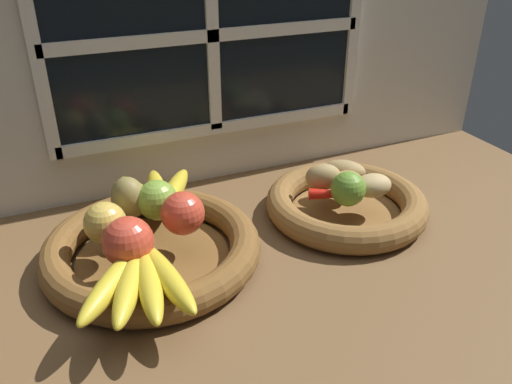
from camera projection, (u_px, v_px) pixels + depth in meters
The scene contains 17 objects.
ground_plane at pixel (270, 250), 93.76cm from camera, with size 140.00×90.00×3.00cm, color brown.
back_wall at pixel (209, 49), 103.79cm from camera, with size 140.00×4.60×55.00cm.
fruit_bowl_left at pixel (152, 249), 87.34cm from camera, with size 36.38×36.38×5.13cm.
fruit_bowl_right at pixel (346, 204), 100.56cm from camera, with size 30.88×30.88×5.13cm.
apple_green_back at pixel (157, 200), 89.25cm from camera, with size 7.00×7.00×7.00cm, color #7AA338.
apple_red_front at pixel (128, 242), 77.34cm from camera, with size 7.74×7.74×7.74cm, color #CC422D.
apple_golden_left at pixel (105, 223), 82.97cm from camera, with size 6.79×6.79×6.79cm, color gold.
apple_red_right at pixel (183, 213), 85.13cm from camera, with size 7.23×7.23×7.23cm, color #CC422D.
pear_brown at pixel (128, 198), 89.31cm from camera, with size 5.72×6.32×7.58cm, color olive.
banana_bunch_front at pixel (140, 279), 73.11cm from camera, with size 17.05×20.28×3.37cm.
banana_bunch_back at pixel (158, 192), 95.64cm from camera, with size 15.19×17.54×3.23cm.
potato_back at pixel (345, 170), 102.73cm from camera, with size 8.19×4.72×4.05cm, color #A38451.
potato_oblong at pixel (323, 177), 99.08cm from camera, with size 6.83×4.62×5.13cm, color #A38451.
potato_small at pixel (374, 186), 96.70cm from camera, with size 7.17×5.39×4.31cm, color tan.
potato_large at pixel (348, 182), 98.29cm from camera, with size 6.00×5.68×4.05cm, color tan.
lime_near at pixel (348, 189), 93.52cm from camera, with size 6.35×6.35×6.35cm, color olive.
chili_pepper at pixel (344, 194), 96.08cm from camera, with size 2.21×2.21×12.87cm, color red.
Camera 1 is at (-33.07, -70.10, 52.35)cm, focal length 36.70 mm.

